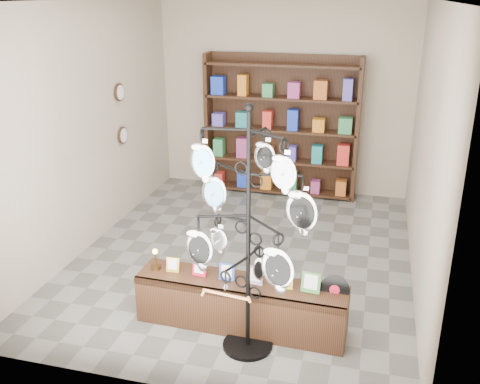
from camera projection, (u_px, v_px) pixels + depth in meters
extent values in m
plane|color=slate|center=(245.00, 254.00, 6.70)|extent=(5.00, 5.00, 0.00)
plane|color=#B0A28D|center=(284.00, 98.00, 8.43)|extent=(4.00, 0.00, 4.00)
plane|color=#B0A28D|center=(163.00, 223.00, 3.90)|extent=(4.00, 0.00, 4.00)
plane|color=#B0A28D|center=(90.00, 127.00, 6.64)|extent=(0.00, 5.00, 5.00)
plane|color=#B0A28D|center=(427.00, 150.00, 5.70)|extent=(0.00, 5.00, 5.00)
plane|color=white|center=(246.00, 0.00, 5.64)|extent=(5.00, 5.00, 0.00)
cylinder|color=black|center=(248.00, 345.00, 4.95)|extent=(0.55, 0.55, 0.03)
cylinder|color=black|center=(248.00, 238.00, 4.56)|extent=(0.05, 0.05, 2.22)
sphere|color=black|center=(249.00, 107.00, 4.17)|extent=(0.07, 0.07, 0.07)
ellipsoid|color=silver|center=(259.00, 269.00, 4.90)|extent=(0.12, 0.06, 0.23)
cube|color=tan|center=(226.00, 295.00, 4.47)|extent=(0.42, 0.07, 0.04)
cube|color=black|center=(241.00, 304.00, 5.17)|extent=(2.05, 0.47, 0.50)
cube|color=gold|center=(173.00, 265.00, 5.24)|extent=(0.13, 0.05, 0.15)
cube|color=#B20E26|center=(200.00, 268.00, 5.16)|extent=(0.14, 0.05, 0.16)
cube|color=#263FA5|center=(227.00, 272.00, 5.09)|extent=(0.15, 0.06, 0.17)
cube|color=#E54C33|center=(255.00, 275.00, 5.01)|extent=(0.16, 0.06, 0.18)
cube|color=gold|center=(284.00, 279.00, 4.94)|extent=(0.17, 0.06, 0.18)
cube|color=#337233|center=(311.00, 283.00, 4.87)|extent=(0.18, 0.06, 0.19)
cylinder|color=black|center=(335.00, 290.00, 4.88)|extent=(0.28, 0.07, 0.27)
cylinder|color=#B20E26|center=(334.00, 290.00, 4.88)|extent=(0.09, 0.03, 0.09)
cylinder|color=#4A3015|center=(156.00, 267.00, 5.30)|extent=(0.09, 0.09, 0.04)
cylinder|color=#4A3015|center=(156.00, 260.00, 5.27)|extent=(0.02, 0.02, 0.13)
sphere|color=#FFBF59|center=(155.00, 251.00, 5.24)|extent=(0.05, 0.05, 0.05)
cube|color=black|center=(283.00, 124.00, 8.52)|extent=(2.40, 0.04, 2.20)
cube|color=black|center=(209.00, 122.00, 8.65)|extent=(0.06, 0.36, 2.20)
cube|color=black|center=(357.00, 131.00, 8.10)|extent=(0.06, 0.36, 2.20)
cube|color=black|center=(279.00, 189.00, 8.74)|extent=(2.36, 0.36, 0.04)
cube|color=black|center=(280.00, 160.00, 8.57)|extent=(2.36, 0.36, 0.03)
cube|color=black|center=(281.00, 130.00, 8.39)|extent=(2.36, 0.36, 0.04)
cube|color=black|center=(281.00, 98.00, 8.22)|extent=(2.36, 0.36, 0.04)
cube|color=black|center=(282.00, 65.00, 8.04)|extent=(2.36, 0.36, 0.04)
cylinder|color=black|center=(119.00, 92.00, 7.25)|extent=(0.03, 0.24, 0.24)
cylinder|color=black|center=(123.00, 135.00, 7.46)|extent=(0.03, 0.24, 0.24)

